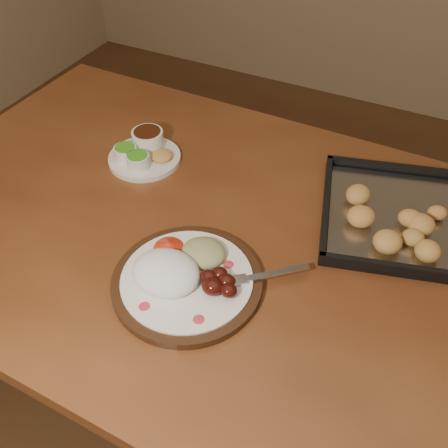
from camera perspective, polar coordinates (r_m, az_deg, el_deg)
The scene contains 5 objects.
ground at distance 1.61m, azimuth 4.29°, elevation -22.32°, with size 4.00×4.00×0.00m, color #553B1D.
dining_table at distance 1.10m, azimuth 0.46°, elevation -4.47°, with size 1.52×0.93×0.75m.
dinner_plate at distance 0.92m, azimuth -4.59°, elevation -5.91°, with size 0.33×0.28×0.06m.
condiment_saucer at distance 1.22m, azimuth -9.17°, elevation 8.13°, with size 0.17×0.17×0.06m.
baking_tray at distance 1.12m, azimuth 22.47°, elevation 0.53°, with size 0.51×0.43×0.05m.
Camera 1 is at (0.18, -0.62, 1.48)m, focal length 40.00 mm.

